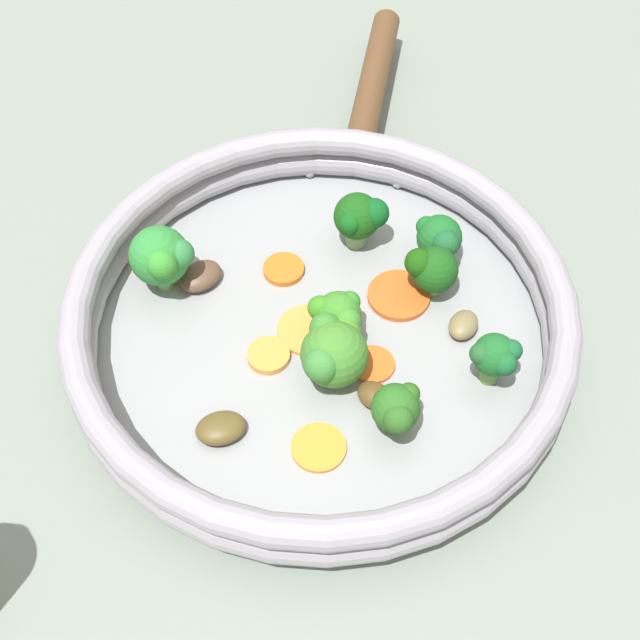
% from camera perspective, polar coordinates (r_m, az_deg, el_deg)
% --- Properties ---
extents(ground_plane, '(4.00, 4.00, 0.00)m').
position_cam_1_polar(ground_plane, '(0.63, 0.00, -1.67)').
color(ground_plane, gray).
extents(skillet, '(0.32, 0.32, 0.02)m').
position_cam_1_polar(skillet, '(0.62, 0.00, -1.26)').
color(skillet, '#939699').
rests_on(skillet, ground_plane).
extents(skillet_rim_wall, '(0.35, 0.35, 0.04)m').
position_cam_1_polar(skillet_rim_wall, '(0.60, 0.00, 0.34)').
color(skillet_rim_wall, '#9A949F').
rests_on(skillet_rim_wall, skillet).
extents(skillet_handle, '(0.19, 0.02, 0.02)m').
position_cam_1_polar(skillet_handle, '(0.79, 3.38, 14.73)').
color(skillet_handle, brown).
rests_on(skillet_handle, skillet).
extents(skillet_rivet_left, '(0.01, 0.01, 0.01)m').
position_cam_1_polar(skillet_rivet_left, '(0.71, 5.01, 8.73)').
color(skillet_rivet_left, '#919994').
rests_on(skillet_rivet_left, skillet).
extents(skillet_rivet_right, '(0.01, 0.01, 0.01)m').
position_cam_1_polar(skillet_rivet_right, '(0.72, -0.68, 9.45)').
color(skillet_rivet_right, '#989499').
rests_on(skillet_rivet_right, skillet).
extents(carrot_slice_0, '(0.03, 0.03, 0.00)m').
position_cam_1_polar(carrot_slice_0, '(0.65, -2.34, 3.26)').
color(carrot_slice_0, orange).
rests_on(carrot_slice_0, skillet).
extents(carrot_slice_1, '(0.05, 0.05, 0.00)m').
position_cam_1_polar(carrot_slice_1, '(0.64, 5.06, 1.58)').
color(carrot_slice_1, '#D75C21').
rests_on(carrot_slice_1, skillet).
extents(carrot_slice_2, '(0.05, 0.05, 0.00)m').
position_cam_1_polar(carrot_slice_2, '(0.62, -0.79, -0.64)').
color(carrot_slice_2, '#F6923F').
rests_on(carrot_slice_2, skillet).
extents(carrot_slice_3, '(0.04, 0.04, 0.00)m').
position_cam_1_polar(carrot_slice_3, '(0.57, -0.08, -8.17)').
color(carrot_slice_3, orange).
rests_on(carrot_slice_3, skillet).
extents(carrot_slice_4, '(0.05, 0.05, 0.00)m').
position_cam_1_polar(carrot_slice_4, '(0.66, -9.84, 3.35)').
color(carrot_slice_4, orange).
rests_on(carrot_slice_4, skillet).
extents(carrot_slice_5, '(0.03, 0.03, 0.01)m').
position_cam_1_polar(carrot_slice_5, '(0.60, -3.31, -2.28)').
color(carrot_slice_5, '#EA933E').
rests_on(carrot_slice_5, skillet).
extents(carrot_slice_6, '(0.03, 0.03, 0.00)m').
position_cam_1_polar(carrot_slice_6, '(0.60, 3.38, -2.86)').
color(carrot_slice_6, orange).
rests_on(carrot_slice_6, skillet).
extents(broccoli_floret_0, '(0.05, 0.05, 0.05)m').
position_cam_1_polar(broccoli_floret_0, '(0.63, -10.10, 3.99)').
color(broccoli_floret_0, '#7AB060').
rests_on(broccoli_floret_0, skillet).
extents(broccoli_floret_1, '(0.05, 0.04, 0.05)m').
position_cam_1_polar(broccoli_floret_1, '(0.58, 0.86, -2.04)').
color(broccoli_floret_1, '#77A757').
rests_on(broccoli_floret_1, skillet).
extents(broccoli_floret_2, '(0.03, 0.04, 0.04)m').
position_cam_1_polar(broccoli_floret_2, '(0.60, 1.18, 0.27)').
color(broccoli_floret_2, olive).
rests_on(broccoli_floret_2, skillet).
extents(broccoli_floret_3, '(0.04, 0.03, 0.04)m').
position_cam_1_polar(broccoli_floret_3, '(0.65, 7.64, 5.20)').
color(broccoli_floret_3, '#7A9D57').
rests_on(broccoli_floret_3, skillet).
extents(broccoli_floret_4, '(0.03, 0.04, 0.04)m').
position_cam_1_polar(broccoli_floret_4, '(0.63, 7.03, 3.33)').
color(broccoli_floret_4, '#779E54').
rests_on(broccoli_floret_4, skillet).
extents(broccoli_floret_5, '(0.03, 0.03, 0.04)m').
position_cam_1_polar(broccoli_floret_5, '(0.59, 11.17, -2.31)').
color(broccoli_floret_5, '#658E44').
rests_on(broccoli_floret_5, skillet).
extents(broccoli_floret_6, '(0.04, 0.04, 0.05)m').
position_cam_1_polar(broccoli_floret_6, '(0.65, 2.55, 6.57)').
color(broccoli_floret_6, '#74965D').
rests_on(broccoli_floret_6, skillet).
extents(broccoli_floret_7, '(0.04, 0.03, 0.04)m').
position_cam_1_polar(broccoli_floret_7, '(0.56, 4.94, -5.72)').
color(broccoli_floret_7, '#678C48').
rests_on(broccoli_floret_7, skillet).
extents(mushroom_piece_0, '(0.03, 0.03, 0.01)m').
position_cam_1_polar(mushroom_piece_0, '(0.62, 9.16, -0.31)').
color(mushroom_piece_0, olive).
rests_on(mushroom_piece_0, skillet).
extents(mushroom_piece_1, '(0.04, 0.04, 0.01)m').
position_cam_1_polar(mushroom_piece_1, '(0.57, -6.37, -6.89)').
color(mushroom_piece_1, brown).
rests_on(mushroom_piece_1, skillet).
extents(mushroom_piece_2, '(0.04, 0.04, 0.01)m').
position_cam_1_polar(mushroom_piece_2, '(0.65, -7.67, 2.81)').
color(mushroom_piece_2, brown).
rests_on(mushroom_piece_2, skillet).
extents(mushroom_piece_3, '(0.03, 0.03, 0.01)m').
position_cam_1_polar(mushroom_piece_3, '(0.58, 3.55, -4.86)').
color(mushroom_piece_3, brown).
rests_on(mushroom_piece_3, skillet).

